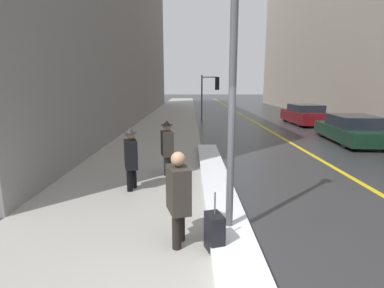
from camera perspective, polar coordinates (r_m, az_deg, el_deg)
The scene contains 13 objects.
ground_plane at distance 4.22m, azimuth 6.34°, elevation -25.28°, with size 160.00×160.00×0.00m, color #2D2D30.
sidewalk_slab at distance 18.61m, azimuth -5.12°, elevation 3.39°, with size 4.00×80.00×0.01m.
road_centre_stripe at distance 19.07m, azimuth 13.18°, elevation 3.31°, with size 0.16×80.00×0.00m.
snow_bank_curb at distance 7.84m, azimuth 4.55°, elevation -6.90°, with size 0.73×8.72×0.16m.
building_facade_left at distance 24.78m, azimuth -16.95°, elevation 22.31°, with size 6.00×36.00×14.99m.
lamp_post at distance 4.80m, azimuth 7.89°, elevation 16.83°, with size 0.28×0.28×5.00m.
traffic_light_near at distance 21.89m, azimuth 3.80°, elevation 10.62°, with size 1.31×0.34×3.22m.
pedestrian_with_shoulder_bag at distance 4.69m, azimuth -2.66°, elevation -9.58°, with size 0.42×0.73×1.52m.
pedestrian_in_fedora at distance 7.27m, azimuth -11.57°, elevation -2.32°, with size 0.40×0.53×1.53m.
pedestrian_in_glasses at distance 8.39m, azimuth -4.74°, elevation -0.26°, with size 0.40×0.54×1.55m.
parked_car_dark_green at distance 15.02m, azimuth 28.29°, elevation 2.43°, with size 2.24×4.59×1.21m.
parked_car_maroon at distance 20.82m, azimuth 20.65°, elevation 5.24°, with size 1.89×4.22×1.28m.
rolling_suitcase at distance 4.74m, azimuth 4.29°, elevation -16.52°, with size 0.31×0.41×0.95m.
Camera 1 is at (-0.44, -3.37, 2.50)m, focal length 28.00 mm.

